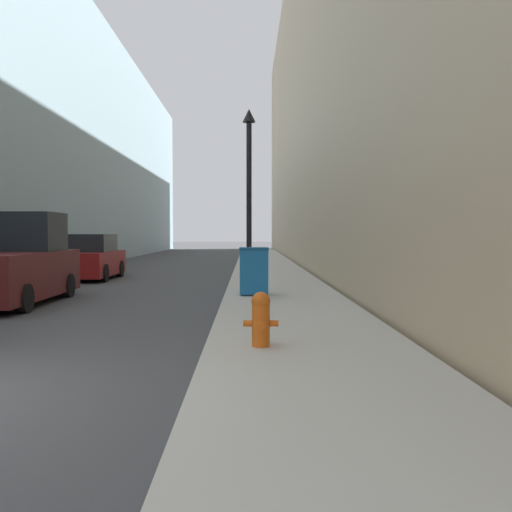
# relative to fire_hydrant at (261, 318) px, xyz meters

# --- Properties ---
(sidewalk_right) EXTENTS (3.03, 60.00, 0.15)m
(sidewalk_right) POSITION_rel_fire_hydrant_xyz_m (0.72, 15.64, -0.48)
(sidewalk_right) COLOR #B7B2A8
(sidewalk_right) RESTS_ON ground
(building_right_stone) EXTENTS (12.00, 60.00, 18.64)m
(building_right_stone) POSITION_rel_fire_hydrant_xyz_m (8.33, 23.64, 8.77)
(building_right_stone) COLOR tan
(building_right_stone) RESTS_ON ground
(fire_hydrant) EXTENTS (0.49, 0.38, 0.77)m
(fire_hydrant) POSITION_rel_fire_hydrant_xyz_m (0.00, 0.00, 0.00)
(fire_hydrant) COLOR #D15614
(fire_hydrant) RESTS_ON sidewalk_right
(trash_bin) EXTENTS (0.74, 0.58, 1.22)m
(trash_bin) POSITION_rel_fire_hydrant_xyz_m (-0.03, 6.57, 0.22)
(trash_bin) COLOR #19609E
(trash_bin) RESTS_ON sidewalk_right
(lamppost) EXTENTS (0.45, 0.45, 5.79)m
(lamppost) POSITION_rel_fire_hydrant_xyz_m (-0.15, 11.56, 2.90)
(lamppost) COLOR black
(lamppost) RESTS_ON sidewalk_right
(pickup_truck) EXTENTS (2.10, 4.82, 2.26)m
(pickup_truck) POSITION_rel_fire_hydrant_xyz_m (-5.98, 6.09, 0.37)
(pickup_truck) COLOR #561919
(pickup_truck) RESTS_ON ground
(parked_sedan_near) EXTENTS (1.82, 4.13, 1.69)m
(parked_sedan_near) POSITION_rel_fire_hydrant_xyz_m (-6.07, 13.38, 0.21)
(parked_sedan_near) COLOR maroon
(parked_sedan_near) RESTS_ON ground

